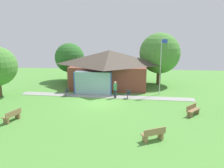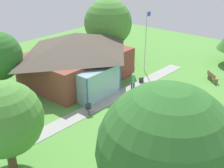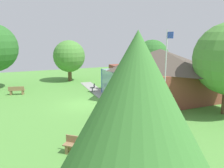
{
  "view_description": "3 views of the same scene",
  "coord_description": "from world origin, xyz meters",
  "px_view_note": "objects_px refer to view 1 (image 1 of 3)",
  "views": [
    {
      "loc": [
        3.07,
        -19.84,
        6.15
      ],
      "look_at": [
        0.85,
        1.67,
        1.47
      ],
      "focal_mm": 35.4,
      "sensor_mm": 36.0,
      "label": 1
    },
    {
      "loc": [
        -16.85,
        -11.07,
        10.87
      ],
      "look_at": [
        -0.65,
        2.55,
        1.12
      ],
      "focal_mm": 45.69,
      "sensor_mm": 36.0,
      "label": 2
    },
    {
      "loc": [
        17.51,
        -5.0,
        5.53
      ],
      "look_at": [
        -0.48,
        2.62,
        1.46
      ],
      "focal_mm": 35.97,
      "sensor_mm": 36.0,
      "label": 3
    }
  ],
  "objects_px": {
    "flagpole": "(161,64)",
    "visitor_on_path": "(115,88)",
    "patio_chair_west": "(66,92)",
    "tree_behind_pavilion_right": "(160,53)",
    "patio_chair_lawn_spare": "(128,95)",
    "bench_front_right": "(153,134)",
    "bench_front_left": "(12,116)",
    "bench_lawn_far_right": "(193,110)",
    "tree_behind_pavilion_left": "(70,58)",
    "pavilion": "(109,68)"
  },
  "relations": [
    {
      "from": "bench_front_left",
      "to": "patio_chair_west",
      "type": "height_order",
      "value": "patio_chair_west"
    },
    {
      "from": "patio_chair_west",
      "to": "visitor_on_path",
      "type": "distance_m",
      "value": 5.21
    },
    {
      "from": "bench_front_right",
      "to": "patio_chair_lawn_spare",
      "type": "height_order",
      "value": "patio_chair_lawn_spare"
    },
    {
      "from": "bench_front_right",
      "to": "visitor_on_path",
      "type": "height_order",
      "value": "visitor_on_path"
    },
    {
      "from": "patio_chair_west",
      "to": "pavilion",
      "type": "bearing_deg",
      "value": -97.24
    },
    {
      "from": "bench_front_left",
      "to": "patio_chair_lawn_spare",
      "type": "xyz_separation_m",
      "value": [
        8.28,
        6.98,
        0.01
      ]
    },
    {
      "from": "pavilion",
      "to": "patio_chair_west",
      "type": "bearing_deg",
      "value": -127.12
    },
    {
      "from": "flagpole",
      "to": "bench_front_right",
      "type": "xyz_separation_m",
      "value": [
        -1.53,
        -11.06,
        -2.9
      ]
    },
    {
      "from": "bench_front_right",
      "to": "pavilion",
      "type": "bearing_deg",
      "value": 78.62
    },
    {
      "from": "flagpole",
      "to": "bench_front_left",
      "type": "bearing_deg",
      "value": -142.41
    },
    {
      "from": "bench_front_left",
      "to": "visitor_on_path",
      "type": "distance_m",
      "value": 9.93
    },
    {
      "from": "tree_behind_pavilion_right",
      "to": "tree_behind_pavilion_left",
      "type": "distance_m",
      "value": 12.33
    },
    {
      "from": "bench_front_left",
      "to": "bench_front_right",
      "type": "height_order",
      "value": "same"
    },
    {
      "from": "flagpole",
      "to": "bench_front_right",
      "type": "relative_size",
      "value": 3.93
    },
    {
      "from": "bench_lawn_far_right",
      "to": "patio_chair_lawn_spare",
      "type": "distance_m",
      "value": 6.82
    },
    {
      "from": "bench_front_right",
      "to": "bench_front_left",
      "type": "bearing_deg",
      "value": 140.17
    },
    {
      "from": "patio_chair_lawn_spare",
      "to": "tree_behind_pavilion_left",
      "type": "distance_m",
      "value": 12.39
    },
    {
      "from": "tree_behind_pavilion_left",
      "to": "visitor_on_path",
      "type": "bearing_deg",
      "value": -50.02
    },
    {
      "from": "bench_front_left",
      "to": "patio_chair_lawn_spare",
      "type": "height_order",
      "value": "patio_chair_lawn_spare"
    },
    {
      "from": "flagpole",
      "to": "bench_lawn_far_right",
      "type": "bearing_deg",
      "value": -72.9
    },
    {
      "from": "flagpole",
      "to": "bench_front_left",
      "type": "height_order",
      "value": "flagpole"
    },
    {
      "from": "visitor_on_path",
      "to": "tree_behind_pavilion_right",
      "type": "xyz_separation_m",
      "value": [
        5.04,
        7.12,
        3.02
      ]
    },
    {
      "from": "patio_chair_west",
      "to": "tree_behind_pavilion_left",
      "type": "height_order",
      "value": "tree_behind_pavilion_left"
    },
    {
      "from": "flagpole",
      "to": "tree_behind_pavilion_right",
      "type": "height_order",
      "value": "tree_behind_pavilion_right"
    },
    {
      "from": "tree_behind_pavilion_right",
      "to": "bench_front_right",
      "type": "bearing_deg",
      "value": -96.75
    },
    {
      "from": "flagpole",
      "to": "patio_chair_west",
      "type": "relative_size",
      "value": 6.99
    },
    {
      "from": "patio_chair_lawn_spare",
      "to": "flagpole",
      "type": "bearing_deg",
      "value": -119.03
    },
    {
      "from": "bench_front_left",
      "to": "patio_chair_west",
      "type": "xyz_separation_m",
      "value": [
        1.83,
        7.25,
        0.01
      ]
    },
    {
      "from": "patio_chair_lawn_spare",
      "to": "bench_front_right",
      "type": "bearing_deg",
      "value": 131.83
    },
    {
      "from": "bench_lawn_far_right",
      "to": "patio_chair_lawn_spare",
      "type": "xyz_separation_m",
      "value": [
        -5.3,
        4.29,
        0.01
      ]
    },
    {
      "from": "visitor_on_path",
      "to": "bench_front_right",
      "type": "bearing_deg",
      "value": 163.89
    },
    {
      "from": "bench_lawn_far_right",
      "to": "patio_chair_lawn_spare",
      "type": "bearing_deg",
      "value": -88.15
    },
    {
      "from": "bench_front_left",
      "to": "bench_front_right",
      "type": "xyz_separation_m",
      "value": [
        10.11,
        -2.1,
        0.0
      ]
    },
    {
      "from": "flagpole",
      "to": "bench_lawn_far_right",
      "type": "xyz_separation_m",
      "value": [
        1.93,
        -6.28,
        -2.9
      ]
    },
    {
      "from": "flagpole",
      "to": "tree_behind_pavilion_right",
      "type": "distance_m",
      "value": 5.24
    },
    {
      "from": "bench_front_right",
      "to": "tree_behind_pavilion_left",
      "type": "relative_size",
      "value": 0.29
    },
    {
      "from": "bench_front_left",
      "to": "bench_lawn_far_right",
      "type": "bearing_deg",
      "value": -64.7
    },
    {
      "from": "flagpole",
      "to": "patio_chair_west",
      "type": "xyz_separation_m",
      "value": [
        -9.82,
        -1.71,
        -2.89
      ]
    },
    {
      "from": "pavilion",
      "to": "visitor_on_path",
      "type": "distance_m",
      "value": 5.7
    },
    {
      "from": "tree_behind_pavilion_left",
      "to": "tree_behind_pavilion_right",
      "type": "bearing_deg",
      "value": -6.74
    },
    {
      "from": "flagpole",
      "to": "tree_behind_pavilion_right",
      "type": "relative_size",
      "value": 0.91
    },
    {
      "from": "patio_chair_lawn_spare",
      "to": "tree_behind_pavilion_right",
      "type": "bearing_deg",
      "value": -87.26
    },
    {
      "from": "visitor_on_path",
      "to": "tree_behind_pavilion_left",
      "type": "height_order",
      "value": "tree_behind_pavilion_left"
    },
    {
      "from": "flagpole",
      "to": "bench_lawn_far_right",
      "type": "distance_m",
      "value": 7.18
    },
    {
      "from": "bench_front_right",
      "to": "tree_behind_pavilion_left",
      "type": "distance_m",
      "value": 20.65
    },
    {
      "from": "tree_behind_pavilion_left",
      "to": "patio_chair_west",
      "type": "bearing_deg",
      "value": -76.42
    },
    {
      "from": "patio_chair_lawn_spare",
      "to": "patio_chair_west",
      "type": "distance_m",
      "value": 6.46
    },
    {
      "from": "patio_chair_west",
      "to": "patio_chair_lawn_spare",
      "type": "bearing_deg",
      "value": -152.56
    },
    {
      "from": "pavilion",
      "to": "flagpole",
      "type": "xyz_separation_m",
      "value": [
        5.9,
        -3.46,
        0.97
      ]
    },
    {
      "from": "flagpole",
      "to": "visitor_on_path",
      "type": "distance_m",
      "value": 5.53
    }
  ]
}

